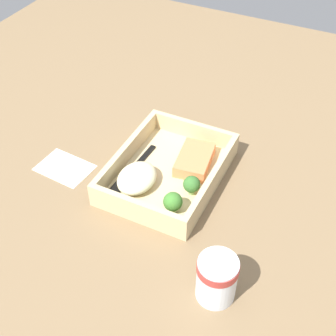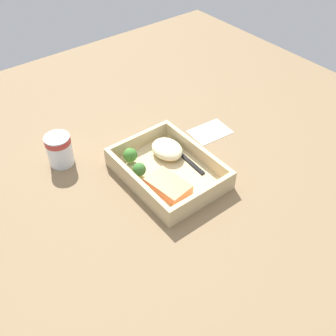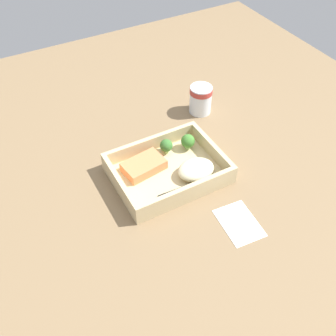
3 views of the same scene
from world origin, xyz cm
name	(u,v)px [view 1 (image 1 of 3)]	position (x,y,z in cm)	size (l,w,h in cm)	color
ground_plane	(168,181)	(0.00, 0.00, -1.00)	(160.00, 160.00, 2.00)	#7B6344
takeout_tray	(168,175)	(0.00, 0.00, 0.60)	(27.47, 20.71, 1.20)	tan
tray_rim	(168,166)	(0.00, 0.00, 3.24)	(27.47, 20.71, 4.09)	tan
salmon_fillet	(195,160)	(-4.92, 3.81, 2.50)	(10.38, 6.58, 2.60)	#EF804E
mashed_potatoes	(137,178)	(5.69, -4.13, 3.05)	(9.46, 7.42, 3.70)	beige
broccoli_floret_1	(173,202)	(8.97, 5.37, 3.69)	(3.71, 3.71, 4.45)	#88AF66
broccoli_floret_2	(192,185)	(3.13, 6.63, 3.61)	(3.41, 3.41, 4.22)	#8BAF65
fork	(132,171)	(2.76, -6.96, 1.42)	(15.86, 2.35, 0.44)	black
paper_cup	(217,277)	(21.47, 19.07, 4.79)	(6.71, 6.71, 8.58)	silver
receipt_slip	(65,168)	(7.04, -21.10, 0.12)	(8.02, 11.32, 0.24)	white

